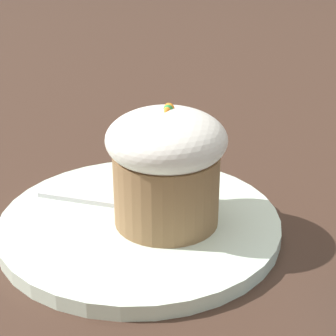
% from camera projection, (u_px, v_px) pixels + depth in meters
% --- Properties ---
extents(ground_plane, '(4.00, 4.00, 0.00)m').
position_uv_depth(ground_plane, '(140.00, 230.00, 0.45)').
color(ground_plane, '#3D281E').
extents(dessert_plate, '(0.22, 0.22, 0.01)m').
position_uv_depth(dessert_plate, '(140.00, 223.00, 0.45)').
color(dessert_plate, silver).
rests_on(dessert_plate, ground_plane).
extents(carrot_cake, '(0.09, 0.09, 0.09)m').
position_uv_depth(carrot_cake, '(168.00, 162.00, 0.42)').
color(carrot_cake, olive).
rests_on(carrot_cake, dessert_plate).
extents(spoon, '(0.04, 0.11, 0.01)m').
position_uv_depth(spoon, '(127.00, 204.00, 0.46)').
color(spoon, silver).
rests_on(spoon, dessert_plate).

